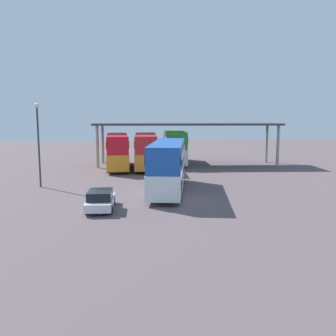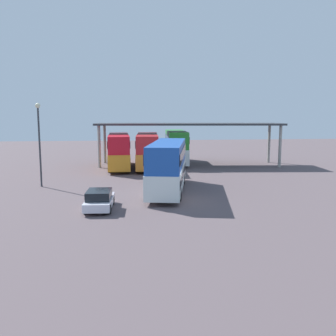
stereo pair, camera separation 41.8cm
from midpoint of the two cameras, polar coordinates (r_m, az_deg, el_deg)
ground_plane at (r=27.61m, az=1.32°, el=-5.17°), size 140.00×140.00×0.00m
double_decker_main at (r=30.75m, az=-0.39°, el=0.55°), size 4.82×11.64×4.19m
parked_hatchback at (r=25.45m, az=-10.98°, el=-4.91°), size 1.99×4.13×1.35m
double_decker_near_canopy at (r=44.97m, az=-8.20°, el=2.84°), size 2.58×11.16×4.14m
double_decker_mid_row at (r=45.05m, az=-3.76°, el=2.92°), size 3.37×11.57×4.15m
double_decker_far_right at (r=49.06m, az=0.72°, el=3.50°), size 3.30×11.20×4.38m
depot_canopy at (r=47.46m, az=2.74°, el=6.63°), size 24.13×8.15×5.44m
lamppost_tall at (r=34.46m, az=-19.96°, el=4.96°), size 0.44×0.44×7.49m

